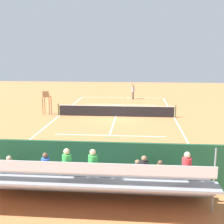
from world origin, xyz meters
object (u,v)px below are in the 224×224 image
object	(u,v)px
tennis_net	(116,111)
courtside_bench	(147,170)
umpire_chair	(47,100)
bleacher_stand	(88,180)
tennis_player	(133,91)
tennis_ball_far	(129,104)
equipment_bag	(107,179)
tennis_racket	(128,99)
tennis_ball_near	(137,100)

from	to	relation	value
tennis_net	courtside_bench	world-z (taller)	tennis_net
umpire_chair	courtside_bench	bearing A→B (deg)	122.21
bleacher_stand	courtside_bench	bearing A→B (deg)	-136.43
tennis_player	tennis_ball_far	bearing A→B (deg)	83.48
courtside_bench	tennis_player	distance (m)	23.27
bleacher_stand	equipment_bag	world-z (taller)	bleacher_stand
tennis_net	bleacher_stand	world-z (taller)	bleacher_stand
bleacher_stand	tennis_player	world-z (taller)	bleacher_stand
bleacher_stand	equipment_bag	size ratio (longest dim) A/B	10.07
equipment_bag	tennis_player	xyz separation A→B (m)	(-0.71, -23.37, 0.84)
tennis_player	tennis_ball_far	distance (m)	3.80
tennis_net	umpire_chair	distance (m)	6.26
bleacher_stand	equipment_bag	xyz separation A→B (m)	(-0.50, -1.96, -0.78)
umpire_chair	tennis_ball_far	bearing A→B (deg)	-139.30
courtside_bench	equipment_bag	world-z (taller)	courtside_bench
umpire_chair	tennis_net	bearing A→B (deg)	177.93
umpire_chair	tennis_ball_far	world-z (taller)	umpire_chair
tennis_net	tennis_racket	xyz separation A→B (m)	(-0.66, -10.03, -0.49)
umpire_chair	tennis_player	xyz separation A→B (m)	(-7.51, -9.74, -0.30)
tennis_racket	tennis_net	bearing A→B (deg)	86.24
umpire_chair	tennis_player	world-z (taller)	umpire_chair
tennis_net	tennis_ball_near	xyz separation A→B (m)	(-1.83, -8.88, -0.47)
courtside_bench	tennis_ball_near	world-z (taller)	courtside_bench
tennis_net	tennis_ball_near	distance (m)	9.08
tennis_racket	courtside_bench	bearing A→B (deg)	94.03
bleacher_stand	tennis_ball_far	distance (m)	21.72
tennis_net	tennis_player	world-z (taller)	tennis_player
bleacher_stand	tennis_racket	world-z (taller)	bleacher_stand
tennis_net	tennis_ball_far	world-z (taller)	tennis_net
tennis_ball_near	tennis_ball_far	distance (m)	2.72
umpire_chair	tennis_racket	world-z (taller)	umpire_chair
courtside_bench	equipment_bag	distance (m)	1.74
tennis_net	bleacher_stand	bearing A→B (deg)	90.37
tennis_ball_near	umpire_chair	bearing A→B (deg)	47.15
courtside_bench	bleacher_stand	bearing A→B (deg)	43.57
umpire_chair	tennis_racket	xyz separation A→B (m)	(-6.86, -9.81, -1.30)
tennis_net	tennis_ball_near	world-z (taller)	tennis_net
umpire_chair	courtside_bench	distance (m)	15.97
tennis_ball_near	tennis_ball_far	bearing A→B (deg)	69.90
courtside_bench	umpire_chair	bearing A→B (deg)	-57.79
tennis_player	tennis_racket	distance (m)	1.20
tennis_ball_near	courtside_bench	bearing A→B (deg)	91.22
tennis_racket	umpire_chair	bearing A→B (deg)	55.03
bleacher_stand	equipment_bag	distance (m)	2.17
umpire_chair	courtside_bench	world-z (taller)	umpire_chair
tennis_racket	tennis_ball_near	world-z (taller)	tennis_ball_near
equipment_bag	tennis_ball_far	size ratio (longest dim) A/B	13.64
umpire_chair	tennis_ball_far	size ratio (longest dim) A/B	32.42
umpire_chair	equipment_bag	world-z (taller)	umpire_chair
bleacher_stand	courtside_bench	distance (m)	3.06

